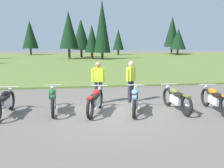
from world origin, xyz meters
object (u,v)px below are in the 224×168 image
(motorcycle_british_green, at_px, (53,100))
(rider_with_back_turned, at_px, (98,80))
(motorcycle_olive, at_px, (176,99))
(motorcycle_black, at_px, (5,102))
(motorcycle_red, at_px, (95,101))
(rider_near_row_end, at_px, (131,79))
(motorcycle_orange, at_px, (215,99))
(motorcycle_sky_blue, at_px, (135,100))

(motorcycle_british_green, relative_size, rider_with_back_turned, 1.26)
(motorcycle_olive, distance_m, rider_with_back_turned, 3.07)
(motorcycle_black, height_order, motorcycle_olive, same)
(motorcycle_british_green, relative_size, motorcycle_red, 1.04)
(motorcycle_olive, distance_m, rider_near_row_end, 2.07)
(motorcycle_red, height_order, motorcycle_orange, same)
(motorcycle_british_green, xyz_separation_m, rider_near_row_end, (3.02, 1.07, 0.51))
(motorcycle_olive, xyz_separation_m, rider_near_row_end, (-1.32, 1.51, 0.51))
(motorcycle_olive, relative_size, motorcycle_orange, 1.00)
(motorcycle_red, distance_m, motorcycle_olive, 2.87)
(motorcycle_black, bearing_deg, rider_with_back_turned, 19.92)
(rider_near_row_end, bearing_deg, motorcycle_olive, -48.93)
(motorcycle_black, relative_size, motorcycle_orange, 1.00)
(motorcycle_olive, relative_size, rider_near_row_end, 1.26)
(rider_near_row_end, xyz_separation_m, rider_with_back_turned, (-1.34, -0.06, 0.00))
(motorcycle_sky_blue, xyz_separation_m, rider_near_row_end, (0.19, 1.50, 0.51))
(motorcycle_orange, bearing_deg, motorcycle_black, 175.62)
(motorcycle_orange, height_order, rider_near_row_end, rider_near_row_end)
(motorcycle_black, bearing_deg, motorcycle_sky_blue, -3.55)
(motorcycle_red, bearing_deg, motorcycle_sky_blue, -4.47)
(motorcycle_orange, xyz_separation_m, rider_near_row_end, (-2.63, 1.78, 0.51))
(motorcycle_british_green, relative_size, motorcycle_olive, 1.00)
(motorcycle_orange, relative_size, rider_near_row_end, 1.26)
(motorcycle_sky_blue, bearing_deg, rider_with_back_turned, 128.42)
(motorcycle_black, relative_size, motorcycle_red, 1.04)
(motorcycle_black, height_order, motorcycle_orange, same)
(motorcycle_sky_blue, bearing_deg, motorcycle_red, 175.53)
(motorcycle_orange, distance_m, rider_with_back_turned, 4.35)
(motorcycle_british_green, bearing_deg, rider_with_back_turned, 31.01)
(motorcycle_sky_blue, relative_size, motorcycle_orange, 0.98)
(rider_near_row_end, bearing_deg, motorcycle_british_green, -160.47)
(motorcycle_red, xyz_separation_m, rider_near_row_end, (1.56, 1.40, 0.51))
(motorcycle_sky_blue, bearing_deg, motorcycle_black, 176.45)
(motorcycle_olive, bearing_deg, motorcycle_british_green, 174.20)
(motorcycle_british_green, distance_m, motorcycle_sky_blue, 2.86)
(motorcycle_red, bearing_deg, motorcycle_british_green, 167.46)
(motorcycle_british_green, xyz_separation_m, motorcycle_olive, (4.33, -0.44, 0.00))
(motorcycle_olive, bearing_deg, rider_near_row_end, 131.07)
(motorcycle_black, bearing_deg, motorcycle_british_green, 5.90)
(motorcycle_british_green, height_order, motorcycle_sky_blue, same)
(rider_near_row_end, bearing_deg, motorcycle_black, -164.92)
(rider_near_row_end, bearing_deg, rider_with_back_turned, -177.46)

